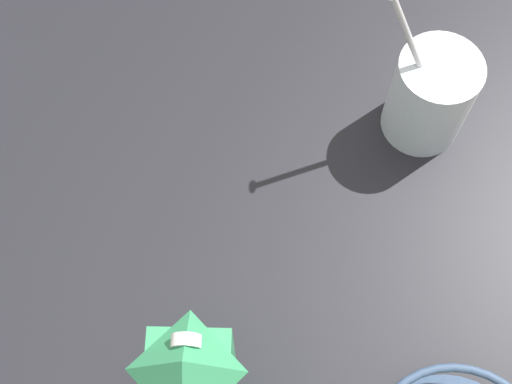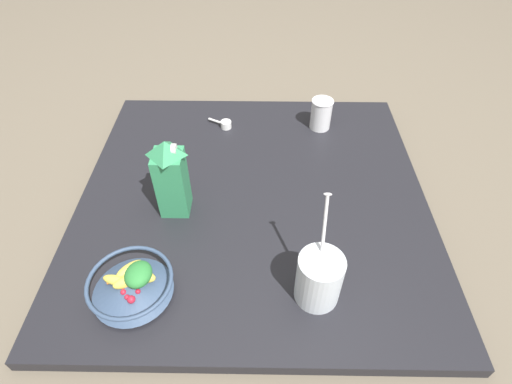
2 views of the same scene
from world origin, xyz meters
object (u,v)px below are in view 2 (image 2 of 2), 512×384
milk_carton (171,177)px  drinking_cup (321,113)px  fruit_bowl (132,284)px  yogurt_tub (319,277)px

milk_carton → drinking_cup: milk_carton is taller
fruit_bowl → yogurt_tub: size_ratio=0.76×
fruit_bowl → yogurt_tub: bearing=-89.9°
fruit_bowl → milk_carton: size_ratio=0.83×
milk_carton → drinking_cup: size_ratio=2.20×
yogurt_tub → drinking_cup: 0.70m
fruit_bowl → drinking_cup: size_ratio=1.83×
milk_carton → yogurt_tub: (-0.28, -0.38, -0.05)m
milk_carton → yogurt_tub: size_ratio=0.92×
drinking_cup → yogurt_tub: bearing=173.7°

